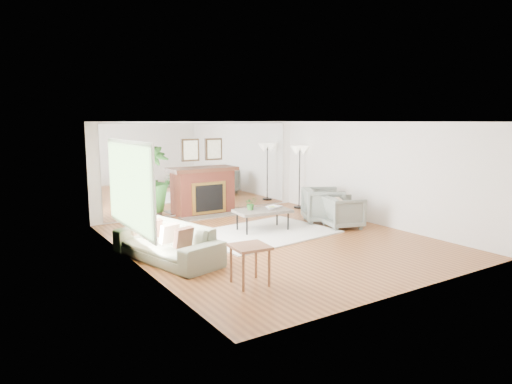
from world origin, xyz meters
TOP-DOWN VIEW (x-y plane):
  - ground at (0.00, 0.00)m, footprint 7.00×7.00m
  - wall_left at (-2.99, 0.00)m, footprint 0.02×7.00m
  - wall_right at (2.99, 0.00)m, footprint 0.02×7.00m
  - wall_back at (0.00, 3.49)m, footprint 6.00×0.02m
  - mirror_panel at (0.00, 3.47)m, footprint 5.40×0.04m
  - window_panel at (-2.96, 0.40)m, footprint 0.04×2.40m
  - fireplace at (0.00, 3.26)m, footprint 1.85×0.83m
  - area_rug at (0.10, 0.61)m, footprint 3.27×2.52m
  - coffee_table at (0.23, 0.82)m, footprint 1.33×0.87m
  - sofa at (-2.45, -0.06)m, footprint 1.43×2.41m
  - armchair_back at (2.04, 0.82)m, footprint 1.27×1.26m
  - armchair_front at (2.03, 0.08)m, footprint 1.03×1.01m
  - side_table at (-1.85, -1.96)m, footprint 0.60×0.60m
  - potted_ficus at (-1.62, 3.10)m, footprint 1.07×1.07m
  - floor_lamp at (2.70, 2.62)m, footprint 0.59×0.33m
  - tabletop_plant at (-0.00, 0.96)m, footprint 0.27×0.24m
  - fruit_bowl at (0.45, 0.77)m, footprint 0.33×0.33m
  - book at (0.61, 0.96)m, footprint 0.29×0.34m

SIDE VIEW (x-z plane):
  - ground at x=0.00m, z-range 0.00..0.00m
  - area_rug at x=0.10m, z-range 0.00..0.03m
  - sofa at x=-2.45m, z-range 0.00..0.66m
  - armchair_front at x=2.03m, z-range 0.00..0.76m
  - armchair_back at x=2.04m, z-range 0.00..0.86m
  - coffee_table at x=0.23m, z-range 0.21..0.71m
  - book at x=0.61m, z-range 0.50..0.52m
  - side_table at x=-1.85m, z-range 0.21..0.84m
  - fruit_bowl at x=0.45m, z-range 0.50..0.57m
  - tabletop_plant at x=0.00m, z-range 0.50..0.80m
  - fireplace at x=0.00m, z-range -0.37..1.68m
  - potted_ficus at x=-1.62m, z-range 0.07..2.05m
  - wall_left at x=-2.99m, z-range 0.00..2.50m
  - wall_right at x=2.99m, z-range 0.00..2.50m
  - wall_back at x=0.00m, z-range 0.00..2.50m
  - mirror_panel at x=0.00m, z-range 0.05..2.45m
  - window_panel at x=-2.96m, z-range 0.60..2.10m
  - floor_lamp at x=2.70m, z-range 0.64..2.45m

